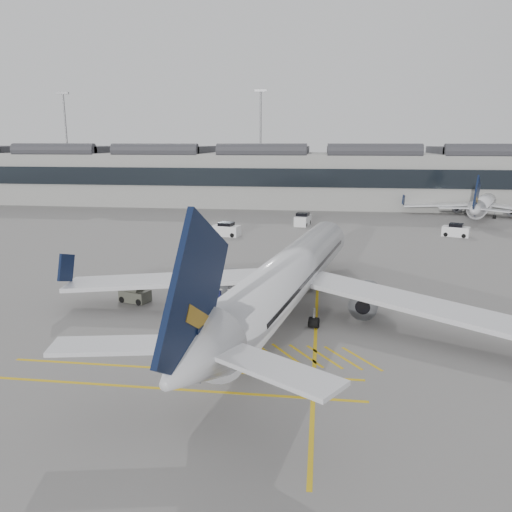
# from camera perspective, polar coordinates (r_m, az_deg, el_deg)

# --- Properties ---
(ground) EXTENTS (220.00, 220.00, 0.00)m
(ground) POSITION_cam_1_polar(r_m,az_deg,el_deg) (41.15, -7.26, -6.52)
(ground) COLOR gray
(ground) RESTS_ON ground
(terminal) EXTENTS (200.00, 20.45, 12.40)m
(terminal) POSITION_cam_1_polar(r_m,az_deg,el_deg) (110.09, 2.23, 9.14)
(terminal) COLOR #9E9E99
(terminal) RESTS_ON ground
(light_masts) EXTENTS (113.00, 0.60, 25.45)m
(light_masts) POSITION_cam_1_polar(r_m,az_deg,el_deg) (123.99, 2.10, 13.45)
(light_masts) COLOR slate
(light_masts) RESTS_ON ground
(apron_markings) EXTENTS (0.25, 60.00, 0.01)m
(apron_markings) POSITION_cam_1_polar(r_m,az_deg,el_deg) (49.38, 7.06, -3.15)
(apron_markings) COLOR gold
(apron_markings) RESTS_ON ground
(airliner_main) EXTENTS (36.76, 40.54, 10.88)m
(airliner_main) POSITION_cam_1_polar(r_m,az_deg,el_deg) (39.38, 3.63, -2.45)
(airliner_main) COLOR silver
(airliner_main) RESTS_ON ground
(airliner_far) EXTENTS (26.84, 29.66, 8.39)m
(airliner_far) POSITION_cam_1_polar(r_m,az_deg,el_deg) (100.59, 24.66, 5.49)
(airliner_far) COLOR silver
(airliner_far) RESTS_ON ground
(belt_loader) EXTENTS (5.40, 2.46, 2.15)m
(belt_loader) POSITION_cam_1_polar(r_m,az_deg,el_deg) (47.45, 3.16, -2.96)
(belt_loader) COLOR beige
(belt_loader) RESTS_ON ground
(baggage_cart_a) EXTENTS (1.77, 1.50, 1.75)m
(baggage_cart_a) POSITION_cam_1_polar(r_m,az_deg,el_deg) (49.65, 2.52, -1.85)
(baggage_cart_a) COLOR gray
(baggage_cart_a) RESTS_ON ground
(baggage_cart_b) EXTENTS (2.10, 1.93, 1.79)m
(baggage_cart_b) POSITION_cam_1_polar(r_m,az_deg,el_deg) (46.08, -7.79, -3.13)
(baggage_cart_b) COLOR gray
(baggage_cart_b) RESTS_ON ground
(baggage_cart_c) EXTENTS (1.94, 1.66, 1.90)m
(baggage_cart_c) POSITION_cam_1_polar(r_m,az_deg,el_deg) (41.74, -3.10, -4.67)
(baggage_cart_c) COLOR gray
(baggage_cart_c) RESTS_ON ground
(baggage_cart_d) EXTENTS (1.67, 1.42, 1.67)m
(baggage_cart_d) POSITION_cam_1_polar(r_m,az_deg,el_deg) (43.53, -5.77, -4.13)
(baggage_cart_d) COLOR gray
(baggage_cart_d) RESTS_ON ground
(ramp_agent_a) EXTENTS (0.73, 0.58, 1.75)m
(ramp_agent_a) POSITION_cam_1_polar(r_m,az_deg,el_deg) (48.19, 3.27, -2.40)
(ramp_agent_a) COLOR orange
(ramp_agent_a) RESTS_ON ground
(ramp_agent_b) EXTENTS (0.94, 0.86, 1.58)m
(ramp_agent_b) POSITION_cam_1_polar(r_m,az_deg,el_deg) (42.73, -3.72, -4.57)
(ramp_agent_b) COLOR orange
(ramp_agent_b) RESTS_ON ground
(pushback_tug) EXTENTS (2.79, 2.14, 1.38)m
(pushback_tug) POSITION_cam_1_polar(r_m,az_deg,el_deg) (44.74, -13.65, -4.34)
(pushback_tug) COLOR #525347
(pushback_tug) RESTS_ON ground
(safety_cone_nose) EXTENTS (0.36, 0.36, 0.50)m
(safety_cone_nose) POSITION_cam_1_polar(r_m,az_deg,el_deg) (58.85, 7.56, -0.26)
(safety_cone_nose) COLOR #F24C0A
(safety_cone_nose) RESTS_ON ground
(safety_cone_engine) EXTENTS (0.38, 0.38, 0.53)m
(safety_cone_engine) POSITION_cam_1_polar(r_m,az_deg,el_deg) (48.59, 10.04, -3.21)
(safety_cone_engine) COLOR #F24C0A
(safety_cone_engine) RESTS_ON ground
(service_van_left) EXTENTS (4.28, 2.79, 2.02)m
(service_van_left) POSITION_cam_1_polar(r_m,az_deg,el_deg) (73.39, -3.41, 3.01)
(service_van_left) COLOR white
(service_van_left) RESTS_ON ground
(service_van_mid) EXTENTS (2.76, 4.37, 2.09)m
(service_van_mid) POSITION_cam_1_polar(r_m,az_deg,el_deg) (82.79, 5.36, 4.16)
(service_van_mid) COLOR white
(service_van_mid) RESTS_ON ground
(service_van_right) EXTENTS (4.12, 3.06, 1.90)m
(service_van_right) POSITION_cam_1_polar(r_m,az_deg,el_deg) (78.51, 21.87, 2.71)
(service_van_right) COLOR white
(service_van_right) RESTS_ON ground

